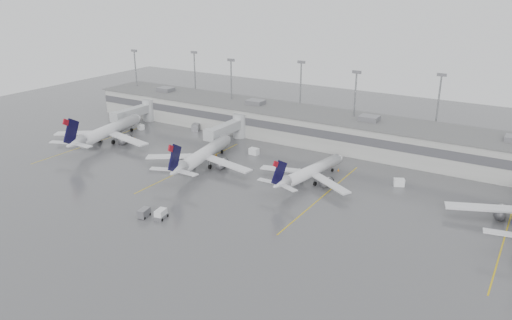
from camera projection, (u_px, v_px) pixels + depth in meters
The scene contains 19 objects.
ground at pixel (186, 221), 94.75m from camera, with size 260.00×260.00×0.00m, color #505053.
terminal at pixel (316, 127), 139.84m from camera, with size 152.00×17.00×9.45m.
light_masts at pixel (326, 96), 141.79m from camera, with size 142.40×8.00×20.60m.
jet_bridge_left at pixel (140, 112), 157.29m from camera, with size 4.00×17.20×7.00m.
jet_bridge_right at pixel (231, 128), 140.15m from camera, with size 4.00×17.20×7.00m.
stand_markings at pixel (253, 180), 114.00m from camera, with size 105.25×40.00×0.01m.
jet_far_left at pixel (107, 131), 138.80m from camera, with size 29.66×33.53×10.93m.
jet_mid_left at pixel (203, 155), 120.72m from camera, with size 27.69×31.29×10.18m.
jet_mid_right at pixel (310, 172), 111.41m from camera, with size 23.66×26.75×8.72m.
baggage_tug at pixel (161, 215), 95.39m from camera, with size 2.31×3.13×1.84m.
baggage_cart at pixel (144, 213), 95.94m from camera, with size 1.96×2.85×1.68m.
gse_uld_a at pixel (141, 127), 152.09m from camera, with size 2.15×1.44×1.53m, color white.
gse_uld_b at pixel (254, 151), 130.23m from camera, with size 2.41×1.61×1.71m, color white.
gse_uld_c at pixel (399, 182), 110.49m from camera, with size 2.30×1.54×1.63m, color white.
gse_loader at pixel (196, 127), 150.93m from camera, with size 2.05×3.28×2.05m, color slate.
cone_a at pixel (135, 138), 142.63m from camera, with size 0.48×0.48×0.76m, color orange.
cone_b at pixel (216, 155), 129.00m from camera, with size 0.47×0.47×0.75m, color orange.
cone_c at pixel (338, 170), 119.18m from camera, with size 0.40×0.40×0.63m, color orange.
cone_d at pixel (458, 206), 100.20m from camera, with size 0.45×0.45×0.72m, color orange.
Camera 1 is at (55.68, -65.74, 43.20)m, focal length 35.00 mm.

